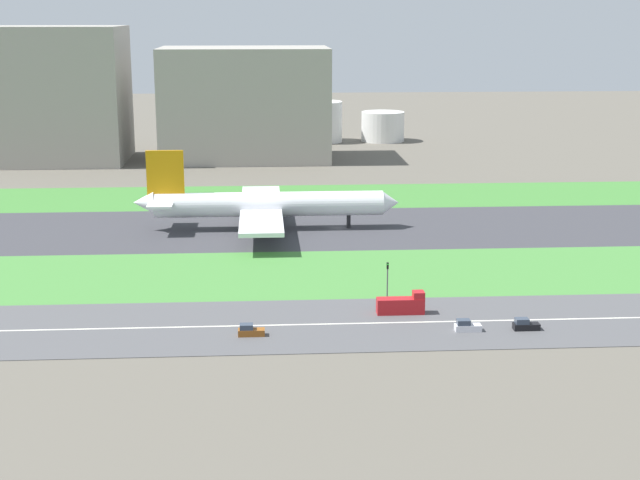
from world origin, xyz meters
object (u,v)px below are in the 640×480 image
airliner (262,205)px  truck_0 (402,305)px  car_0 (467,326)px  hangar_building (245,104)px  traffic_light (387,278)px  fuel_tank_east (383,126)px  fuel_tank_west (237,125)px  car_3 (250,331)px  car_5 (525,325)px  fuel_tank_centre (319,122)px  terminal_building (59,94)px

airliner → truck_0: airliner is taller
car_0 → hangar_building: hangar_building is taller
traffic_light → fuel_tank_east: fuel_tank_east is taller
hangar_building → fuel_tank_west: hangar_building is taller
fuel_tank_west → fuel_tank_east: fuel_tank_west is taller
truck_0 → airliner: bearing=109.7°
car_3 → truck_0: bearing=-159.5°
truck_0 → car_0: (9.46, -10.00, -0.75)m
fuel_tank_west → car_5: bearing=-77.3°
truck_0 → fuel_tank_centre: 227.10m
car_5 → airliner: bearing=-60.7°
traffic_light → hangar_building: (-28.44, 174.01, 15.70)m
truck_0 → car_0: size_ratio=1.91×
car_5 → hangar_building: (-49.39, 192.00, 19.07)m
fuel_tank_centre → fuel_tank_east: 26.70m
fuel_tank_west → fuel_tank_east: size_ratio=1.39×
terminal_building → fuel_tank_centre: size_ratio=2.46×
traffic_light → fuel_tank_west: 221.44m
car_3 → fuel_tank_east: bearing=-102.5°
terminal_building → hangar_building: terminal_building is taller
airliner → fuel_tank_west: size_ratio=2.65×
car_0 → truck_0: bearing=-46.6°
airliner → hangar_building: bearing=92.8°
airliner → fuel_tank_west: bearing=93.5°
terminal_building → fuel_tank_east: (121.71, 45.00, -17.63)m
car_3 → truck_0: size_ratio=0.52×
traffic_light → fuel_tank_east: size_ratio=0.41×
airliner → traffic_light: size_ratio=9.03×
truck_0 → terminal_building: terminal_building is taller
airliner → fuel_tank_east: (50.35, 159.00, -0.16)m
airliner → fuel_tank_centre: size_ratio=3.37×
hangar_building → fuel_tank_centre: hangar_building is taller
airliner → fuel_tank_east: airliner is taller
traffic_light → fuel_tank_centre: (0.90, 219.01, 3.98)m
fuel_tank_centre → car_3: bearing=-96.3°
car_0 → fuel_tank_centre: fuel_tank_centre is taller
car_0 → fuel_tank_east: bearing=-94.0°
terminal_building → hangar_building: size_ratio=0.79×
traffic_light → hangar_building: 177.01m
hangar_building → car_5: bearing=-75.6°
car_3 → traffic_light: traffic_light is taller
car_5 → hangar_building: bearing=-75.6°
car_3 → fuel_tank_east: fuel_tank_east is taller
car_3 → car_5: bearing=-180.0°
car_0 → fuel_tank_west: 241.07m
airliner → fuel_tank_centre: airliner is taller
terminal_building → car_5: bearing=-59.0°
car_3 → car_0: size_ratio=1.00×
traffic_light → car_0: bearing=-58.5°
airliner → fuel_tank_east: bearing=72.4°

